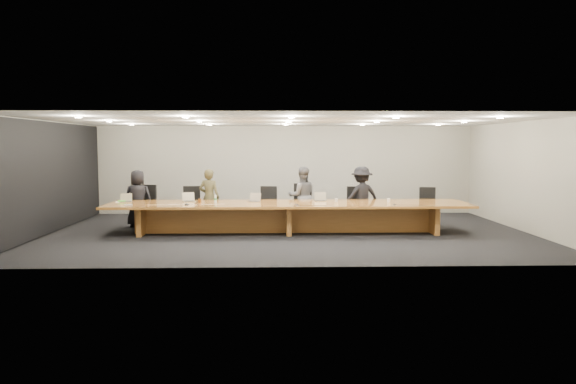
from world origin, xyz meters
name	(u,v)px	position (x,y,z in m)	size (l,w,h in m)	color
ground	(288,233)	(0.00, 0.00, 0.00)	(12.00, 12.00, 0.00)	black
back_wall	(285,170)	(0.00, 4.00, 1.40)	(12.00, 0.02, 2.80)	#B2AFA2
left_wall_panel	(48,179)	(-5.94, 0.00, 1.37)	(0.08, 7.84, 2.74)	black
conference_table	(288,212)	(0.00, 0.00, 0.52)	(9.00, 1.80, 0.75)	brown
chair_far_left	(145,205)	(-3.88, 1.32, 0.57)	(0.58, 0.58, 1.13)	black
chair_left	(191,206)	(-2.61, 1.26, 0.55)	(0.56, 0.56, 1.10)	black
chair_mid_left	(267,206)	(-0.55, 1.22, 0.55)	(0.56, 0.56, 1.09)	black
chair_mid_right	(302,204)	(0.40, 1.18, 0.58)	(0.60, 0.60, 1.17)	black
chair_right	(356,206)	(1.90, 1.24, 0.54)	(0.55, 0.55, 1.08)	black
chair_far_right	(428,206)	(3.88, 1.26, 0.53)	(0.54, 0.54, 1.05)	black
person_a	(138,198)	(-4.01, 1.14, 0.77)	(0.75, 0.49, 1.54)	black
person_b	(209,198)	(-2.11, 1.19, 0.78)	(0.57, 0.37, 1.56)	#3C3720
person_c	(302,196)	(0.42, 1.28, 0.80)	(0.78, 0.61, 1.60)	#4F4F51
person_d	(362,196)	(2.02, 1.12, 0.81)	(1.05, 0.60, 1.62)	black
laptop_a	(126,198)	(-4.11, 0.31, 0.86)	(0.29, 0.21, 0.23)	tan
laptop_b	(189,197)	(-2.52, 0.36, 0.87)	(0.31, 0.23, 0.25)	tan
laptop_c	(254,197)	(-0.88, 0.28, 0.87)	(0.30, 0.22, 0.23)	tan
laptop_d	(321,197)	(0.86, 0.41, 0.87)	(0.30, 0.22, 0.24)	tan
water_bottle	(215,199)	(-1.83, 0.01, 0.85)	(0.06, 0.06, 0.20)	silver
amber_mug	(200,201)	(-2.23, 0.13, 0.80)	(0.08, 0.08, 0.10)	brown
paper_cup_near	(336,200)	(1.22, 0.12, 0.80)	(0.08, 0.08, 0.10)	silver
paper_cup_far	(389,200)	(2.55, 0.10, 0.80)	(0.08, 0.08, 0.10)	white
notepad	(121,202)	(-4.25, 0.31, 0.76)	(0.26, 0.21, 0.02)	white
lime_gadget	(122,201)	(-4.23, 0.30, 0.78)	(0.18, 0.10, 0.03)	#59D238
av_box	(129,205)	(-3.84, -0.54, 0.76)	(0.19, 0.14, 0.03)	#A6A6AB
mic_left	(187,204)	(-2.48, -0.40, 0.77)	(0.13, 0.13, 0.03)	black
mic_center	(297,205)	(0.19, -0.54, 0.76)	(0.11, 0.11, 0.03)	black
mic_right	(395,204)	(2.56, -0.53, 0.76)	(0.10, 0.10, 0.03)	black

